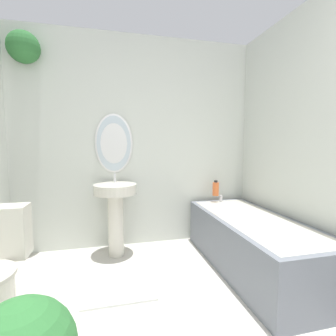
% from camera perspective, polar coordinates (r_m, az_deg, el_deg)
% --- Properties ---
extents(wall_back, '(2.81, 0.30, 2.40)m').
position_cam_1_polar(wall_back, '(2.85, -8.67, 7.21)').
color(wall_back, silver).
rests_on(wall_back, ground_plane).
extents(pedestal_sink, '(0.44, 0.44, 0.86)m').
position_cam_1_polar(pedestal_sink, '(2.63, -12.19, -8.70)').
color(pedestal_sink, beige).
rests_on(pedestal_sink, ground_plane).
extents(bathtub, '(0.70, 1.60, 0.56)m').
position_cam_1_polar(bathtub, '(2.52, 19.34, -16.07)').
color(bathtub, slate).
rests_on(bathtub, ground_plane).
extents(shampoo_bottle, '(0.08, 0.08, 0.18)m').
position_cam_1_polar(shampoo_bottle, '(2.98, 11.12, -4.77)').
color(shampoo_bottle, '#DB6633').
rests_on(shampoo_bottle, bathtub).
extents(bath_mat, '(0.57, 0.40, 0.02)m').
position_cam_1_polar(bath_mat, '(2.21, -11.46, -26.18)').
color(bath_mat, silver).
rests_on(bath_mat, ground_plane).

